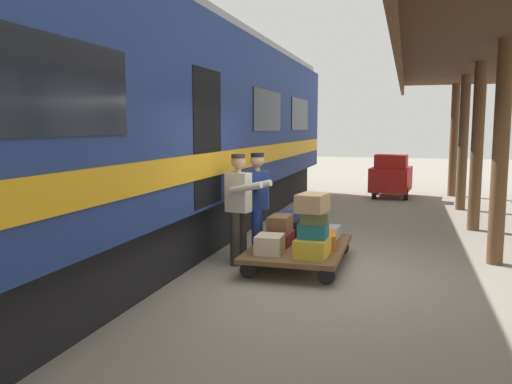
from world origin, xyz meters
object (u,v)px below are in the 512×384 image
object	(u,v)px
suitcase_burgundy_valise	(279,238)
suitcase_yellow_case	(312,247)
porter_by_door	(240,205)
suitcase_gray_aluminum	(325,233)
suitcase_black_hardshell	(288,228)
suitcase_orange_carryall	(319,239)
suitcase_tan_vintage	(312,203)
suitcase_cream_canvas	(270,244)
suitcase_brown_leather	(280,224)
porter_in_overalls	(256,202)
train_car	(117,130)
suitcase_navy_fabric	(288,216)
baggage_tug	(391,177)
suitcase_olive_duffel	(315,217)
luggage_cart	(299,248)
suitcase_teal_softside	(313,230)

from	to	relation	value
suitcase_burgundy_valise	suitcase_yellow_case	bearing A→B (deg)	136.03
porter_by_door	suitcase_burgundy_valise	bearing A→B (deg)	-162.59
suitcase_gray_aluminum	suitcase_black_hardshell	world-z (taller)	suitcase_black_hardshell
suitcase_orange_carryall	suitcase_tan_vintage	xyz separation A→B (m)	(0.01, 0.59, 0.64)
suitcase_cream_canvas	suitcase_brown_leather	distance (m)	0.60
porter_in_overalls	porter_by_door	size ratio (longest dim) A/B	1.00
train_car	suitcase_orange_carryall	size ratio (longest dim) A/B	33.42
suitcase_navy_fabric	porter_in_overalls	world-z (taller)	porter_in_overalls
suitcase_tan_vintage	suitcase_brown_leather	bearing A→B (deg)	-43.67
suitcase_gray_aluminum	baggage_tug	world-z (taller)	baggage_tug
suitcase_cream_canvas	suitcase_olive_duffel	distance (m)	0.76
suitcase_black_hardshell	train_car	bearing A→B (deg)	23.36
suitcase_brown_leather	suitcase_cream_canvas	bearing A→B (deg)	88.69
suitcase_navy_fabric	luggage_cart	bearing A→B (deg)	117.56
suitcase_yellow_case	suitcase_cream_canvas	size ratio (longest dim) A/B	1.32
suitcase_gray_aluminum	suitcase_black_hardshell	xyz separation A→B (m)	(0.62, 0.00, 0.04)
suitcase_black_hardshell	suitcase_brown_leather	size ratio (longest dim) A/B	0.96
suitcase_black_hardshell	suitcase_gray_aluminum	bearing A→B (deg)	180.00
suitcase_teal_softside	baggage_tug	xyz separation A→B (m)	(-0.79, -9.06, -0.04)
luggage_cart	suitcase_burgundy_valise	size ratio (longest dim) A/B	3.88
train_car	suitcase_teal_softside	size ratio (longest dim) A/B	50.86
suitcase_orange_carryall	suitcase_yellow_case	bearing A→B (deg)	90.00
suitcase_orange_carryall	train_car	bearing A→B (deg)	8.69
suitcase_cream_canvas	suitcase_olive_duffel	bearing A→B (deg)	-178.36
suitcase_brown_leather	suitcase_olive_duffel	bearing A→B (deg)	138.53
suitcase_cream_canvas	suitcase_burgundy_valise	bearing A→B (deg)	-90.00
train_car	suitcase_navy_fabric	bearing A→B (deg)	-157.48
porter_in_overalls	baggage_tug	distance (m)	8.50
suitcase_teal_softside	porter_by_door	distance (m)	1.30
porter_in_overalls	porter_by_door	world-z (taller)	same
porter_in_overalls	suitcase_navy_fabric	bearing A→B (deg)	-141.14
luggage_cart	suitcase_cream_canvas	xyz separation A→B (m)	(0.31, 0.60, 0.17)
suitcase_orange_carryall	suitcase_teal_softside	bearing A→B (deg)	90.41
suitcase_teal_softside	porter_by_door	bearing A→B (deg)	-17.94
suitcase_gray_aluminum	suitcase_navy_fabric	xyz separation A→B (m)	(0.60, 0.04, 0.26)
train_car	suitcase_teal_softside	world-z (taller)	train_car
suitcase_yellow_case	suitcase_teal_softside	xyz separation A→B (m)	(-0.00, -0.02, 0.23)
suitcase_burgundy_valise	suitcase_tan_vintage	distance (m)	1.08
suitcase_teal_softside	suitcase_brown_leather	distance (m)	0.82
suitcase_olive_duffel	porter_in_overalls	xyz separation A→B (m)	(1.07, -0.78, 0.07)
suitcase_burgundy_valise	suitcase_brown_leather	world-z (taller)	suitcase_brown_leather
luggage_cart	suitcase_black_hardshell	distance (m)	0.70
luggage_cart	suitcase_teal_softside	bearing A→B (deg)	118.60
luggage_cart	suitcase_gray_aluminum	distance (m)	0.69
suitcase_orange_carryall	porter_by_door	bearing A→B (deg)	8.67
suitcase_tan_vintage	suitcase_yellow_case	bearing A→B (deg)	163.27
suitcase_orange_carryall	suitcase_burgundy_valise	distance (m)	0.62
suitcase_cream_canvas	suitcase_navy_fabric	bearing A→B (deg)	-90.83
suitcase_cream_canvas	suitcase_brown_leather	bearing A→B (deg)	-91.31
suitcase_gray_aluminum	suitcase_teal_softside	world-z (taller)	suitcase_teal_softside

